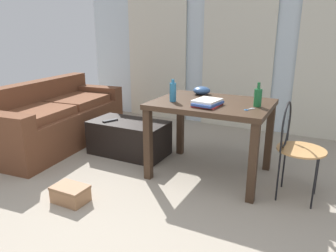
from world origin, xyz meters
TOP-DOWN VIEW (x-y plane):
  - ground_plane at (0.00, 1.27)m, footprint 8.02×8.02m
  - wall_back at (0.00, 3.34)m, footprint 5.23×0.10m
  - curtains at (0.00, 3.26)m, footprint 3.72×0.03m
  - couch at (-1.88, 1.47)m, footprint 1.03×2.03m
  - coffee_table at (-0.81, 1.59)m, footprint 0.91×0.50m
  - craft_table at (0.25, 1.49)m, footprint 1.13×0.86m
  - wire_chair at (1.04, 1.38)m, footprint 0.41×0.41m
  - bottle_near at (-0.10, 1.33)m, footprint 0.06×0.06m
  - bottle_far at (0.69, 1.49)m, footprint 0.07×0.07m
  - bowl at (0.03, 1.79)m, footprint 0.19×0.19m
  - book_stack at (0.27, 1.31)m, footprint 0.25×0.31m
  - scissors at (0.64, 1.33)m, footprint 0.08×0.12m
  - tv_remote_primary at (-1.01, 1.50)m, footprint 0.12×0.19m
  - shoebox at (-0.64, 0.41)m, footprint 0.30×0.21m

SIDE VIEW (x-z plane):
  - ground_plane at x=0.00m, z-range 0.00..0.00m
  - shoebox at x=-0.64m, z-range 0.00..0.15m
  - coffee_table at x=-0.81m, z-range 0.00..0.40m
  - couch at x=-1.88m, z-range -0.08..0.72m
  - tv_remote_primary at x=-1.01m, z-range 0.40..0.42m
  - wire_chair at x=1.04m, z-range 0.10..0.97m
  - craft_table at x=0.25m, z-range 0.27..1.04m
  - scissors at x=0.64m, z-range 0.77..0.77m
  - book_stack at x=0.27m, z-range 0.77..0.83m
  - bowl at x=0.03m, z-range 0.77..0.86m
  - bottle_far at x=0.69m, z-range 0.74..0.97m
  - bottle_near at x=-0.10m, z-range 0.76..0.97m
  - curtains at x=0.00m, z-range 0.00..2.27m
  - wall_back at x=0.00m, z-range 0.00..2.58m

